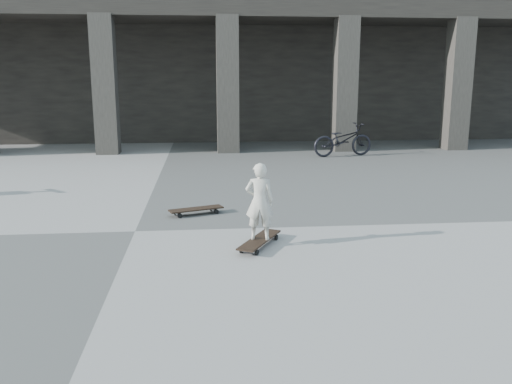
{
  "coord_description": "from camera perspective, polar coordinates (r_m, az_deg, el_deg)",
  "views": [
    {
      "loc": [
        1.05,
        -7.92,
        2.27
      ],
      "look_at": [
        1.78,
        -0.4,
        0.65
      ],
      "focal_mm": 38.0,
      "sensor_mm": 36.0,
      "label": 1
    }
  ],
  "objects": [
    {
      "name": "ground",
      "position": [
        8.3,
        -12.61,
        -4.07
      ],
      "size": [
        90.0,
        90.0,
        0.0
      ],
      "primitive_type": "plane",
      "color": "#50504D",
      "rests_on": "ground"
    },
    {
      "name": "colonnade",
      "position": [
        21.72,
        -8.55,
        14.0
      ],
      "size": [
        28.0,
        8.82,
        6.0
      ],
      "color": "black",
      "rests_on": "ground"
    },
    {
      "name": "longboard",
      "position": [
        7.39,
        0.37,
        -5.13
      ],
      "size": [
        0.7,
        1.02,
        0.1
      ],
      "rotation": [
        0.0,
        0.0,
        1.08
      ],
      "color": "black",
      "rests_on": "ground"
    },
    {
      "name": "skateboard_spare",
      "position": [
        9.11,
        -6.32,
        -1.86
      ],
      "size": [
        0.93,
        0.53,
        0.11
      ],
      "rotation": [
        0.0,
        0.0,
        0.35
      ],
      "color": "black",
      "rests_on": "ground"
    },
    {
      "name": "child",
      "position": [
        7.25,
        0.38,
        -1.0
      ],
      "size": [
        0.41,
        0.3,
        1.05
      ],
      "primitive_type": "imported",
      "rotation": [
        0.0,
        0.0,
        2.99
      ],
      "color": "beige",
      "rests_on": "longboard"
    },
    {
      "name": "bicycle",
      "position": [
        15.83,
        9.12,
        5.45
      ],
      "size": [
        1.89,
        1.0,
        0.95
      ],
      "primitive_type": "imported",
      "rotation": [
        0.0,
        0.0,
        1.79
      ],
      "color": "black",
      "rests_on": "ground"
    }
  ]
}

